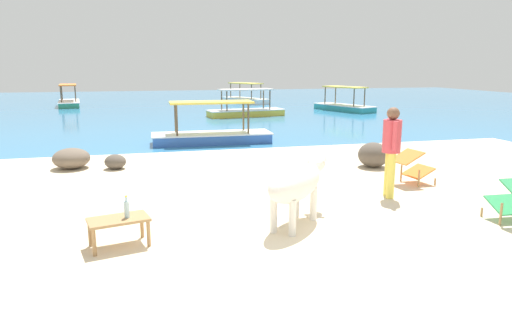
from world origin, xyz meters
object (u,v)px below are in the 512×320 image
(bottle, at_px, (127,209))
(boat_white, at_px, (246,99))
(boat_blue, at_px, (212,134))
(person_standing, at_px, (391,145))
(boat_yellow, at_px, (246,110))
(boat_green, at_px, (69,102))
(cow, at_px, (296,181))
(low_bench_table, at_px, (119,223))
(boat_teal, at_px, (344,106))
(deck_chair_near, at_px, (413,165))

(bottle, bearing_deg, boat_white, 73.98)
(boat_white, xyz_separation_m, boat_blue, (-4.37, -15.08, 0.00))
(person_standing, relative_size, boat_blue, 0.44)
(boat_yellow, bearing_deg, bottle, -116.63)
(boat_green, height_order, boat_yellow, same)
(cow, xyz_separation_m, boat_blue, (-0.14, 7.75, -0.42))
(cow, xyz_separation_m, low_bench_table, (-2.51, -0.24, -0.34))
(person_standing, bearing_deg, low_bench_table, 31.13)
(cow, bearing_deg, low_bench_table, 137.95)
(boat_teal, height_order, boat_white, same)
(person_standing, bearing_deg, bottle, 31.49)
(deck_chair_near, bearing_deg, boat_teal, 62.32)
(person_standing, distance_m, boat_teal, 16.59)
(deck_chair_near, distance_m, boat_white, 21.13)
(boat_green, xyz_separation_m, boat_blue, (6.39, -15.15, 0.00))
(boat_teal, height_order, boat_yellow, same)
(deck_chair_near, bearing_deg, boat_green, 106.09)
(person_standing, bearing_deg, boat_green, -52.47)
(low_bench_table, bearing_deg, boat_teal, 43.32)
(boat_green, bearing_deg, boat_white, -98.06)
(person_standing, bearing_deg, cow, 41.60)
(boat_blue, bearing_deg, boat_teal, -133.15)
(boat_yellow, bearing_deg, cow, -108.32)
(cow, relative_size, boat_green, 0.41)
(boat_white, bearing_deg, low_bench_table, -42.67)
(deck_chair_near, xyz_separation_m, person_standing, (-0.93, -0.73, 0.56))
(boat_blue, bearing_deg, deck_chair_near, 118.63)
(low_bench_table, distance_m, bottle, 0.21)
(deck_chair_near, relative_size, boat_white, 0.22)
(cow, distance_m, boat_teal, 18.36)
(low_bench_table, relative_size, boat_yellow, 0.22)
(boat_white, bearing_deg, boat_yellow, -38.61)
(boat_yellow, bearing_deg, boat_white, 69.06)
(low_bench_table, xyz_separation_m, boat_white, (6.74, 23.07, -0.07))
(boat_blue, bearing_deg, boat_green, -66.30)
(cow, distance_m, person_standing, 2.35)
(cow, bearing_deg, boat_teal, 15.92)
(cow, relative_size, boat_yellow, 0.41)
(person_standing, bearing_deg, boat_teal, -95.63)
(low_bench_table, bearing_deg, boat_green, 85.96)
(person_standing, bearing_deg, deck_chair_near, -125.84)
(deck_chair_near, xyz_separation_m, boat_teal, (5.19, 14.68, -0.13))
(boat_white, bearing_deg, cow, -36.89)
(low_bench_table, relative_size, bottle, 2.85)
(cow, bearing_deg, boat_yellow, 32.92)
(cow, distance_m, boat_green, 23.82)
(boat_green, bearing_deg, boat_teal, -121.46)
(cow, relative_size, deck_chair_near, 1.87)
(bottle, relative_size, boat_blue, 0.08)
(boat_blue, bearing_deg, cow, 91.85)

